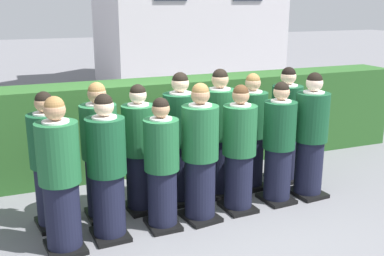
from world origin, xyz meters
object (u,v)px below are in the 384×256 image
object	(u,v)px
student_front_row_1	(107,171)
student_rear_row_0	(49,164)
student_front_row_6	(311,138)
student_rear_row_1	(100,155)
student_front_row_2	(162,167)
student_front_row_4	(239,152)
student_rear_row_4	(219,136)
student_front_row_3	(200,156)
student_rear_row_3	(181,141)
student_front_row_5	(279,146)
student_front_row_0	(60,180)
student_rear_row_5	(251,134)
student_rear_row_2	(140,152)
student_rear_row_6	(286,128)

from	to	relation	value
student_front_row_1	student_rear_row_0	distance (m)	0.76
student_front_row_6	student_rear_row_1	world-z (taller)	student_front_row_6
student_front_row_2	student_front_row_4	xyz separation A→B (m)	(1.02, 0.09, 0.03)
student_front_row_1	student_rear_row_4	size ratio (longest dim) A/B	0.95
student_front_row_3	student_rear_row_1	distance (m)	1.17
student_front_row_3	student_front_row_6	world-z (taller)	student_front_row_6
student_front_row_3	student_front_row_4	distance (m)	0.55
student_front_row_2	student_rear_row_3	size ratio (longest dim) A/B	0.90
student_front_row_2	student_front_row_5	world-z (taller)	student_front_row_5
student_front_row_0	student_rear_row_1	size ratio (longest dim) A/B	1.00
student_front_row_1	student_rear_row_1	bearing A→B (deg)	86.67
student_front_row_5	student_rear_row_5	bearing A→B (deg)	99.41
student_front_row_2	student_front_row_5	size ratio (longest dim) A/B	0.97
student_front_row_2	student_front_row_3	distance (m)	0.48
student_front_row_3	student_front_row_6	bearing A→B (deg)	4.09
student_front_row_4	student_rear_row_4	distance (m)	0.57
student_rear_row_2	student_rear_row_4	bearing A→B (deg)	5.51
student_front_row_0	student_front_row_1	bearing A→B (deg)	10.76
student_front_row_5	student_rear_row_2	size ratio (longest dim) A/B	0.99
student_front_row_5	student_rear_row_0	bearing A→B (deg)	172.33
student_front_row_3	student_front_row_0	bearing A→B (deg)	-175.05
student_rear_row_5	student_rear_row_1	bearing A→B (deg)	-175.30
student_rear_row_0	student_rear_row_1	world-z (taller)	student_rear_row_1
student_front_row_4	student_rear_row_4	xyz separation A→B (m)	(-0.01, 0.56, 0.06)
student_front_row_5	student_rear_row_5	xyz separation A→B (m)	(-0.09, 0.56, 0.02)
student_front_row_0	student_rear_row_2	world-z (taller)	student_front_row_0
student_front_row_4	student_rear_row_4	bearing A→B (deg)	90.62
student_front_row_2	student_rear_row_0	size ratio (longest dim) A/B	0.96
student_front_row_0	student_rear_row_3	world-z (taller)	student_rear_row_3
student_rear_row_5	student_rear_row_6	xyz separation A→B (m)	(0.58, 0.05, 0.02)
student_front_row_3	student_front_row_5	size ratio (longest dim) A/B	1.05
student_front_row_6	student_rear_row_5	xyz separation A→B (m)	(-0.58, 0.54, -0.03)
student_front_row_6	student_rear_row_3	bearing A→B (deg)	163.98
student_front_row_1	student_front_row_3	distance (m)	1.10
student_front_row_4	student_rear_row_3	size ratio (longest dim) A/B	0.94
student_front_row_0	student_rear_row_1	distance (m)	0.82
student_rear_row_0	student_rear_row_4	xyz separation A→B (m)	(2.19, 0.15, 0.06)
student_front_row_3	student_front_row_2	bearing A→B (deg)	-176.30
student_front_row_6	student_rear_row_0	size ratio (longest dim) A/B	1.05
student_rear_row_3	student_rear_row_4	xyz separation A→B (m)	(0.56, 0.04, 0.00)
student_front_row_1	student_rear_row_0	xyz separation A→B (m)	(-0.55, 0.52, -0.01)
student_front_row_4	student_rear_row_0	bearing A→B (deg)	169.26
student_rear_row_4	student_rear_row_3	bearing A→B (deg)	-176.23
student_rear_row_1	student_front_row_4	bearing A→B (deg)	-14.74
student_front_row_6	student_rear_row_2	world-z (taller)	student_front_row_6
student_rear_row_0	student_rear_row_5	size ratio (longest dim) A/B	0.99
student_front_row_1	student_front_row_5	bearing A→B (deg)	3.78
student_rear_row_5	student_front_row_0	bearing A→B (deg)	-163.16
student_rear_row_4	student_rear_row_6	size ratio (longest dim) A/B	1.03
student_front_row_0	student_rear_row_2	size ratio (longest dim) A/B	1.03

